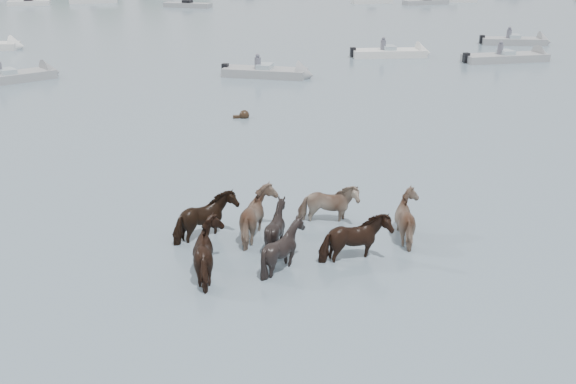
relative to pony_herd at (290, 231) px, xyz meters
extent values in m
plane|color=#4C5F6D|center=(-2.58, -1.82, -0.46)|extent=(400.00, 400.00, 0.00)
imported|color=black|center=(-2.13, 0.80, 0.01)|extent=(1.89, 1.68, 1.48)
imported|color=#7E6B55|center=(-0.69, 0.72, 0.03)|extent=(1.51, 1.69, 1.53)
imported|color=black|center=(-0.34, 0.15, -0.03)|extent=(1.65, 1.60, 1.39)
imported|color=tan|center=(1.22, 1.42, -0.03)|extent=(1.72, 0.91, 1.40)
imported|color=black|center=(-1.93, -1.15, 0.02)|extent=(1.81, 1.90, 1.50)
imported|color=black|center=(-0.29, -1.03, -0.02)|extent=(1.36, 1.23, 1.41)
imported|color=black|center=(1.46, -0.87, 0.00)|extent=(1.87, 1.19, 1.46)
imported|color=#927263|center=(3.23, 0.20, -0.01)|extent=(1.63, 1.76, 1.44)
sphere|color=black|center=(-0.48, 12.76, -0.34)|extent=(0.44, 0.44, 0.44)
cube|color=black|center=(-0.73, 12.76, -0.44)|extent=(0.50, 0.22, 0.18)
cube|color=gray|center=(-12.99, 21.83, -0.26)|extent=(4.99, 4.04, 0.55)
cone|color=gray|center=(-10.93, 23.18, -0.26)|extent=(1.63, 1.83, 1.60)
cube|color=#99ADB7|center=(-12.99, 21.83, 0.09)|extent=(1.28, 1.38, 0.35)
cube|color=gray|center=(1.18, 21.64, -0.26)|extent=(5.00, 3.10, 0.55)
cone|color=gray|center=(3.41, 20.84, -0.26)|extent=(1.38, 1.81, 1.60)
cube|color=#99ADB7|center=(1.18, 21.64, 0.09)|extent=(1.13, 1.32, 0.35)
cube|color=black|center=(-1.05, 22.43, -0.11)|extent=(0.45, 0.45, 0.60)
cylinder|color=#595966|center=(0.78, 21.64, 0.29)|extent=(0.36, 0.36, 0.70)
sphere|color=#595966|center=(0.78, 21.64, 0.74)|extent=(0.24, 0.24, 0.24)
cube|color=silver|center=(9.97, 27.33, -0.26)|extent=(4.90, 1.72, 0.55)
cone|color=silver|center=(12.40, 27.27, -0.26)|extent=(0.94, 1.62, 1.60)
cube|color=#99ADB7|center=(9.97, 27.33, 0.09)|extent=(0.83, 1.14, 0.35)
cube|color=black|center=(7.54, 27.39, -0.11)|extent=(0.36, 0.36, 0.60)
cylinder|color=#595966|center=(9.57, 27.33, 0.29)|extent=(0.36, 0.36, 0.70)
sphere|color=#595966|center=(9.57, 27.33, 0.74)|extent=(0.24, 0.24, 0.24)
cube|color=gray|center=(16.94, 24.70, -0.26)|extent=(5.62, 2.14, 0.55)
cone|color=gray|center=(19.67, 24.97, -0.26)|extent=(1.06, 1.68, 1.60)
cube|color=#99ADB7|center=(16.94, 24.70, 0.09)|extent=(0.91, 1.19, 0.35)
cube|color=black|center=(14.21, 24.42, -0.11)|extent=(0.38, 0.38, 0.60)
cylinder|color=#595966|center=(16.54, 24.70, 0.29)|extent=(0.36, 0.36, 0.70)
sphere|color=#595966|center=(16.54, 24.70, 0.74)|extent=(0.24, 0.24, 0.24)
cube|color=gray|center=(20.69, 31.53, -0.26)|extent=(4.85, 2.51, 0.55)
cone|color=gray|center=(22.96, 31.06, -0.26)|extent=(1.21, 1.75, 1.60)
cube|color=#99ADB7|center=(20.69, 31.53, 0.09)|extent=(1.01, 1.26, 0.35)
cube|color=black|center=(18.43, 32.01, -0.11)|extent=(0.41, 0.41, 0.60)
cylinder|color=#595966|center=(20.29, 31.53, 0.29)|extent=(0.36, 0.36, 0.70)
sphere|color=#595966|center=(20.29, 31.53, 0.74)|extent=(0.24, 0.24, 0.24)
cone|color=silver|center=(-15.58, 33.51, -0.26)|extent=(1.01, 1.66, 1.60)
cube|color=silver|center=(-23.50, 68.01, -0.24)|extent=(4.92, 2.04, 0.60)
cube|color=black|center=(-23.50, 68.01, 0.14)|extent=(1.11, 1.11, 0.50)
cube|color=silver|center=(-16.27, 69.96, -0.24)|extent=(5.92, 2.61, 0.60)
cube|color=gray|center=(-4.40, 62.91, -0.24)|extent=(5.78, 3.64, 0.60)
cube|color=black|center=(-4.40, 62.91, 0.14)|extent=(1.32, 1.32, 0.50)
cube|color=silver|center=(18.15, 65.41, -0.24)|extent=(5.05, 1.93, 0.60)
cube|color=gray|center=(24.37, 63.31, -0.24)|extent=(5.95, 2.82, 0.60)
cube|color=silver|center=(28.78, 65.87, -0.24)|extent=(5.83, 2.25, 0.60)
camera|label=1|loc=(-1.74, -14.24, 6.78)|focal=39.37mm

